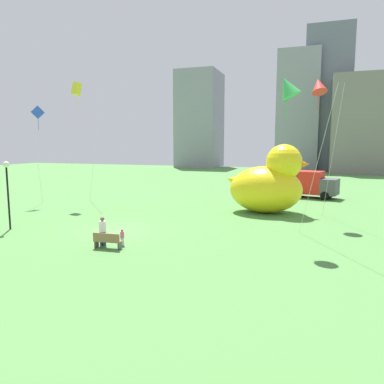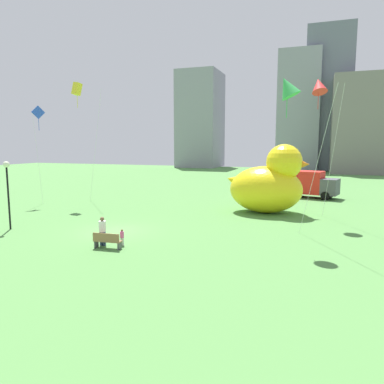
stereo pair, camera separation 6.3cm
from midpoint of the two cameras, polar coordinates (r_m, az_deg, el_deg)
ground_plane at (r=24.69m, az=-12.12°, el=-6.06°), size 140.00×140.00×0.00m
park_bench at (r=20.65m, az=-13.26°, el=-7.42°), size 1.60×0.56×0.90m
person_adult at (r=21.27m, az=-13.95°, el=-5.78°), size 0.40×0.40×1.65m
person_child at (r=21.11m, az=-10.99°, el=-6.90°), size 0.23×0.23×0.94m
giant_inflatable_duck at (r=30.93m, az=11.88°, el=1.27°), size 6.92×4.44×5.73m
lamppost at (r=27.12m, az=-27.11°, el=1.67°), size 0.42×0.42×4.61m
box_truck at (r=41.07m, az=17.82°, el=1.17°), size 6.02×3.62×2.85m
city_skyline at (r=85.18m, az=14.33°, el=11.61°), size 46.20×20.14×30.37m
kite_green at (r=21.76m, az=14.72°, el=15.63°), size 3.37×3.45×9.64m
kite_red at (r=29.09m, az=19.23°, el=15.50°), size 2.52×2.61×10.71m
kite_blue at (r=38.08m, az=-23.12°, el=10.97°), size 0.75×1.11×9.37m
kite_yellow at (r=36.41m, az=-17.70°, el=15.08°), size 2.83×2.67×11.43m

